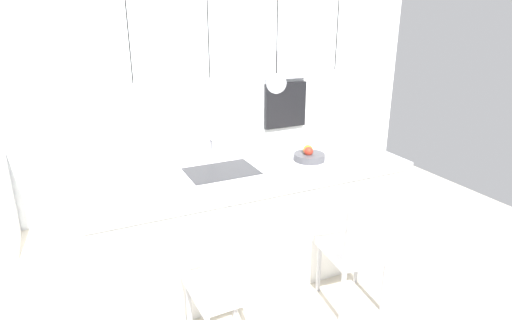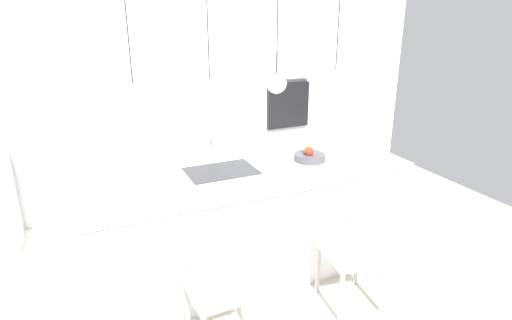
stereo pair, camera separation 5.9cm
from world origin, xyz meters
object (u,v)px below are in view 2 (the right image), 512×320
microwave (289,64)px  oven (288,105)px  fruit_bowl (309,156)px  chair_middle (357,249)px  chair_near (222,284)px

microwave → oven: 0.50m
fruit_bowl → chair_middle: fruit_bowl is taller
fruit_bowl → microwave: size_ratio=0.50×
fruit_bowl → chair_near: fruit_bowl is taller
fruit_bowl → oven: (0.68, 1.65, 0.06)m
microwave → chair_middle: bearing=-106.5°
fruit_bowl → chair_middle: size_ratio=0.30×
oven → chair_near: bearing=-126.2°
fruit_bowl → microwave: 1.87m
microwave → chair_middle: 2.74m
microwave → oven: size_ratio=0.96×
fruit_bowl → chair_near: bearing=-144.7°
microwave → chair_middle: (-0.72, -2.43, -1.04)m
microwave → chair_middle: microwave is taller
fruit_bowl → oven: 1.79m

